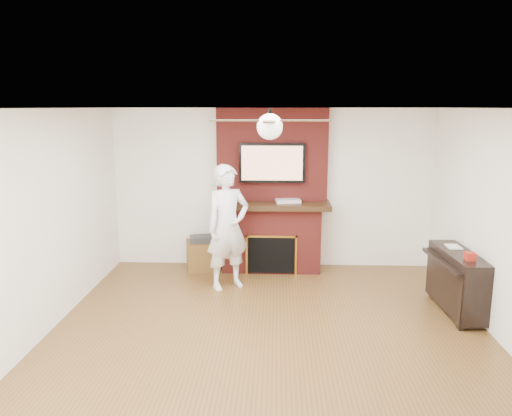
{
  "coord_description": "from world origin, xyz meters",
  "views": [
    {
      "loc": [
        0.07,
        -5.03,
        2.52
      ],
      "look_at": [
        -0.18,
        0.9,
        1.31
      ],
      "focal_mm": 35.0,
      "sensor_mm": 36.0,
      "label": 1
    }
  ],
  "objects_px": {
    "fireplace": "(272,207)",
    "piano": "(457,280)",
    "person": "(228,227)",
    "side_table": "(202,254)"
  },
  "relations": [
    {
      "from": "fireplace",
      "to": "piano",
      "type": "height_order",
      "value": "fireplace"
    },
    {
      "from": "side_table",
      "to": "piano",
      "type": "height_order",
      "value": "piano"
    },
    {
      "from": "person",
      "to": "piano",
      "type": "xyz_separation_m",
      "value": [
        2.91,
        -0.75,
        -0.46
      ]
    },
    {
      "from": "piano",
      "to": "side_table",
      "type": "bearing_deg",
      "value": 152.28
    },
    {
      "from": "fireplace",
      "to": "person",
      "type": "distance_m",
      "value": 1.07
    },
    {
      "from": "side_table",
      "to": "fireplace",
      "type": "bearing_deg",
      "value": -9.42
    },
    {
      "from": "fireplace",
      "to": "side_table",
      "type": "distance_m",
      "value": 1.33
    },
    {
      "from": "piano",
      "to": "person",
      "type": "bearing_deg",
      "value": 162.33
    },
    {
      "from": "fireplace",
      "to": "piano",
      "type": "relative_size",
      "value": 2.09
    },
    {
      "from": "fireplace",
      "to": "person",
      "type": "xyz_separation_m",
      "value": [
        -0.6,
        -0.87,
        -0.12
      ]
    }
  ]
}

